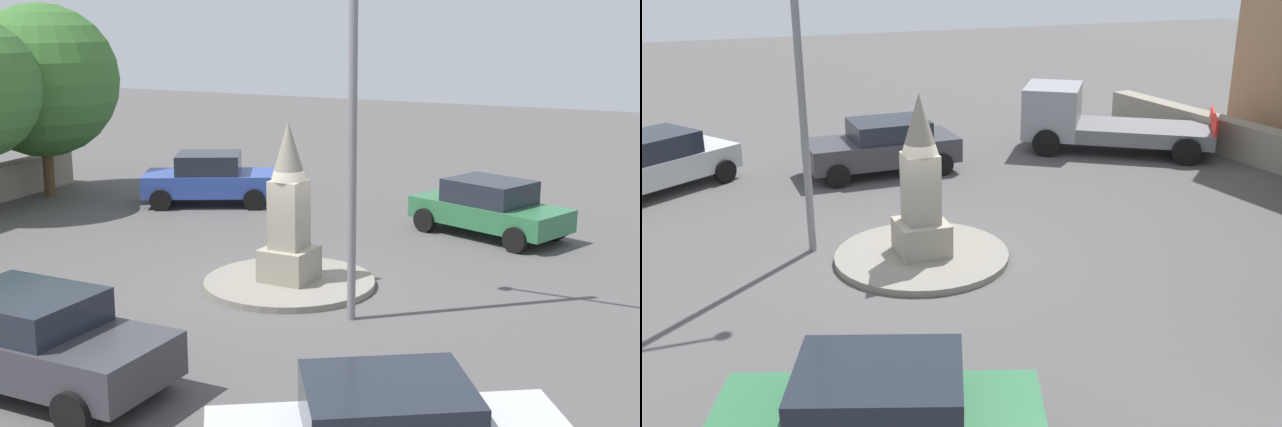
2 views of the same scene
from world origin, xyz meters
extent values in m
plane|color=#4F4C4C|center=(0.00, 0.00, 0.00)|extent=(80.00, 80.00, 0.00)
cylinder|color=gray|center=(0.00, 0.00, 0.07)|extent=(3.65, 3.65, 0.14)
cube|color=gray|center=(0.00, 0.00, 0.49)|extent=(1.03, 1.03, 0.69)
cube|color=gray|center=(0.00, 0.00, 1.56)|extent=(0.68, 0.68, 1.45)
cone|color=gray|center=(0.00, 0.00, 2.90)|extent=(0.74, 0.74, 1.23)
cylinder|color=slate|center=(2.07, -1.27, 4.28)|extent=(0.16, 0.16, 8.57)
cube|color=#2D479E|center=(-6.25, 6.04, 0.65)|extent=(4.35, 3.56, 0.66)
cube|color=#1E232D|center=(-6.27, 6.03, 1.27)|extent=(2.49, 2.41, 0.59)
cylinder|color=black|center=(-7.00, 4.56, 0.32)|extent=(0.67, 0.51, 0.64)
cylinder|color=black|center=(-7.91, 6.16, 0.32)|extent=(0.67, 0.51, 0.64)
cylinder|color=black|center=(-4.59, 5.92, 0.32)|extent=(0.67, 0.51, 0.64)
cylinder|color=black|center=(-5.50, 7.53, 0.32)|extent=(0.67, 0.51, 0.64)
cube|color=#1E232D|center=(5.19, -6.82, 1.27)|extent=(2.47, 2.40, 0.58)
cube|color=#38383D|center=(-0.81, -6.30, 0.66)|extent=(4.30, 1.91, 0.68)
cube|color=#1E232D|center=(-1.03, -6.31, 1.26)|extent=(2.17, 1.71, 0.52)
cylinder|color=black|center=(0.66, -5.36, 0.32)|extent=(0.65, 0.24, 0.64)
cylinder|color=black|center=(0.71, -7.17, 0.32)|extent=(0.65, 0.24, 0.64)
cylinder|color=black|center=(-2.32, -5.43, 0.32)|extent=(0.65, 0.24, 0.64)
cube|color=#2D6B42|center=(2.50, 6.15, 0.61)|extent=(4.43, 3.01, 0.57)
cube|color=#1E232D|center=(2.47, 6.15, 1.19)|extent=(2.44, 2.19, 0.60)
cylinder|color=black|center=(0.86, 5.79, 0.32)|extent=(0.68, 0.42, 0.64)
cylinder|color=black|center=(1.44, 7.45, 0.32)|extent=(0.68, 0.42, 0.64)
cylinder|color=black|center=(3.55, 4.85, 0.32)|extent=(0.68, 0.42, 0.64)
cylinder|color=black|center=(4.13, 6.50, 0.32)|extent=(0.68, 0.42, 0.64)
cylinder|color=brown|center=(-11.58, 4.69, 1.00)|extent=(0.35, 0.35, 2.00)
sphere|color=#386B2D|center=(-11.58, 4.69, 3.68)|extent=(4.79, 4.79, 4.79)
camera|label=1|loc=(8.65, -15.03, 5.54)|focal=47.72mm
camera|label=2|loc=(4.21, 13.68, 6.28)|focal=41.61mm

